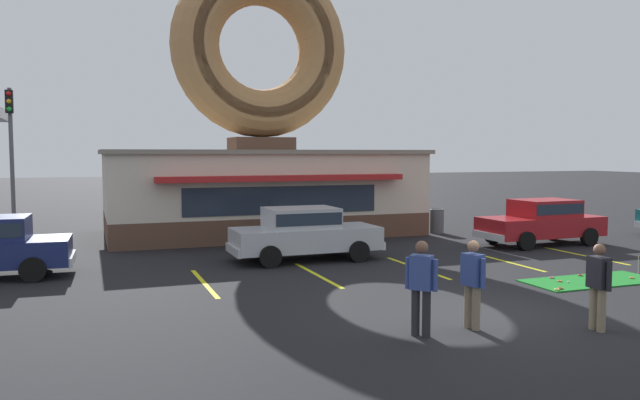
# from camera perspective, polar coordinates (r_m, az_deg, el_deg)

# --- Properties ---
(ground_plane) EXTENTS (160.00, 160.00, 0.00)m
(ground_plane) POSITION_cam_1_polar(r_m,az_deg,el_deg) (13.14, 14.78, -10.10)
(ground_plane) COLOR black
(donut_shop_building) EXTENTS (12.30, 6.75, 10.96)m
(donut_shop_building) POSITION_cam_1_polar(r_m,az_deg,el_deg) (25.19, -5.38, 5.44)
(donut_shop_building) COLOR brown
(donut_shop_building) RESTS_ON ground
(putting_mat) EXTENTS (3.54, 1.47, 0.03)m
(putting_mat) POSITION_cam_1_polar(r_m,az_deg,el_deg) (17.29, 23.61, -6.79)
(putting_mat) COLOR #197523
(putting_mat) RESTS_ON ground
(mini_donut_near_left) EXTENTS (0.13, 0.13, 0.04)m
(mini_donut_near_left) POSITION_cam_1_polar(r_m,az_deg,el_deg) (16.79, 21.06, -6.92)
(mini_donut_near_left) COLOR #D17F47
(mini_donut_near_left) RESTS_ON putting_mat
(mini_donut_near_right) EXTENTS (0.13, 0.13, 0.04)m
(mini_donut_near_right) POSITION_cam_1_polar(r_m,az_deg,el_deg) (15.92, 21.14, -7.54)
(mini_donut_near_right) COLOR brown
(mini_donut_near_right) RESTS_ON putting_mat
(mini_donut_mid_centre) EXTENTS (0.13, 0.13, 0.04)m
(mini_donut_mid_centre) POSITION_cam_1_polar(r_m,az_deg,el_deg) (17.79, 22.71, -6.35)
(mini_donut_mid_centre) COLOR brown
(mini_donut_mid_centre) RESTS_ON putting_mat
(mini_donut_mid_right) EXTENTS (0.13, 0.13, 0.04)m
(mini_donut_mid_right) POSITION_cam_1_polar(r_m,az_deg,el_deg) (17.17, 20.42, -6.66)
(mini_donut_mid_right) COLOR #D8667F
(mini_donut_mid_right) RESTS_ON putting_mat
(mini_donut_far_left) EXTENTS (0.13, 0.13, 0.04)m
(mini_donut_far_left) POSITION_cam_1_polar(r_m,az_deg,el_deg) (16.55, 23.86, -7.17)
(mini_donut_far_left) COLOR brown
(mini_donut_far_left) RESTS_ON putting_mat
(mini_donut_far_centre) EXTENTS (0.13, 0.13, 0.04)m
(mini_donut_far_centre) POSITION_cam_1_polar(r_m,az_deg,el_deg) (15.76, 20.85, -7.65)
(mini_donut_far_centre) COLOR #E5C666
(mini_donut_far_centre) RESTS_ON putting_mat
(mini_donut_extra) EXTENTS (0.13, 0.13, 0.04)m
(mini_donut_extra) POSITION_cam_1_polar(r_m,az_deg,el_deg) (17.96, 26.61, -6.38)
(mini_donut_extra) COLOR #D17F47
(mini_donut_extra) RESTS_ON putting_mat
(golf_ball) EXTENTS (0.04, 0.04, 0.04)m
(golf_ball) POSITION_cam_1_polar(r_m,az_deg,el_deg) (16.76, 21.76, -6.96)
(golf_ball) COLOR white
(golf_ball) RESTS_ON putting_mat
(putting_flag_pin) EXTENTS (0.13, 0.01, 0.55)m
(putting_flag_pin) POSITION_cam_1_polar(r_m,az_deg,el_deg) (18.32, 27.18, -4.95)
(putting_flag_pin) COLOR silver
(putting_flag_pin) RESTS_ON putting_mat
(car_silver) EXTENTS (4.56, 1.98, 1.60)m
(car_silver) POSITION_cam_1_polar(r_m,az_deg,el_deg) (18.83, -1.47, -2.90)
(car_silver) COLOR #B2B5BA
(car_silver) RESTS_ON ground
(car_red) EXTENTS (4.60, 2.06, 1.60)m
(car_red) POSITION_cam_1_polar(r_m,az_deg,el_deg) (23.36, 19.64, -1.75)
(car_red) COLOR maroon
(car_red) RESTS_ON ground
(pedestrian_blue_sweater_man) EXTENTS (0.25, 0.60, 1.60)m
(pedestrian_blue_sweater_man) POSITION_cam_1_polar(r_m,az_deg,el_deg) (12.50, 24.10, -6.93)
(pedestrian_blue_sweater_man) COLOR #7F7056
(pedestrian_blue_sweater_man) RESTS_ON ground
(pedestrian_hooded_kid) EXTENTS (0.43, 0.47, 1.70)m
(pedestrian_hooded_kid) POSITION_cam_1_polar(r_m,az_deg,el_deg) (11.20, 9.24, -7.53)
(pedestrian_hooded_kid) COLOR #232328
(pedestrian_hooded_kid) RESTS_ON ground
(pedestrian_leather_jacket_man) EXTENTS (0.31, 0.59, 1.64)m
(pedestrian_leather_jacket_man) POSITION_cam_1_polar(r_m,az_deg,el_deg) (11.87, 13.78, -7.12)
(pedestrian_leather_jacket_man) COLOR #7F7056
(pedestrian_leather_jacket_man) RESTS_ON ground
(trash_bin) EXTENTS (0.57, 0.57, 0.97)m
(trash_bin) POSITION_cam_1_polar(r_m,az_deg,el_deg) (25.67, 10.63, -1.89)
(trash_bin) COLOR #51565B
(trash_bin) RESTS_ON ground
(traffic_light_pole) EXTENTS (0.28, 0.47, 5.80)m
(traffic_light_pole) POSITION_cam_1_polar(r_m,az_deg,el_deg) (27.55, -26.41, 4.85)
(traffic_light_pole) COLOR #595B60
(traffic_light_pole) RESTS_ON ground
(parking_stripe_far_left) EXTENTS (0.12, 3.60, 0.01)m
(parking_stripe_far_left) POSITION_cam_1_polar(r_m,az_deg,el_deg) (15.93, -10.54, -7.47)
(parking_stripe_far_left) COLOR yellow
(parking_stripe_far_left) RESTS_ON ground
(parking_stripe_left) EXTENTS (0.12, 3.60, 0.01)m
(parking_stripe_left) POSITION_cam_1_polar(r_m,az_deg,el_deg) (16.69, -0.27, -6.86)
(parking_stripe_left) COLOR yellow
(parking_stripe_left) RESTS_ON ground
(parking_stripe_mid_left) EXTENTS (0.12, 3.60, 0.01)m
(parking_stripe_mid_left) POSITION_cam_1_polar(r_m,az_deg,el_deg) (17.93, 8.82, -6.13)
(parking_stripe_mid_left) COLOR yellow
(parking_stripe_mid_left) RESTS_ON ground
(parking_stripe_centre) EXTENTS (0.12, 3.60, 0.01)m
(parking_stripe_centre) POSITION_cam_1_polar(r_m,az_deg,el_deg) (19.55, 16.56, -5.39)
(parking_stripe_centre) COLOR yellow
(parking_stripe_centre) RESTS_ON ground
(parking_stripe_mid_right) EXTENTS (0.12, 3.60, 0.01)m
(parking_stripe_mid_right) POSITION_cam_1_polar(r_m,az_deg,el_deg) (21.47, 22.99, -4.70)
(parking_stripe_mid_right) COLOR yellow
(parking_stripe_mid_right) RESTS_ON ground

